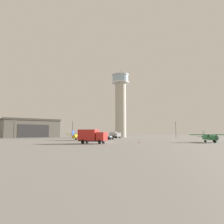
{
  "coord_description": "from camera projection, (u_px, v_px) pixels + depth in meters",
  "views": [
    {
      "loc": [
        -1.63,
        -52.92,
        2.48
      ],
      "look_at": [
        3.1,
        19.44,
        9.96
      ],
      "focal_mm": 32.35,
      "sensor_mm": 36.0,
      "label": 1
    }
  ],
  "objects": [
    {
      "name": "ground_plane",
      "position": [
        105.0,
        142.0,
        52.38
      ],
      "size": [
        400.0,
        400.0,
        0.0
      ],
      "primitive_type": "plane",
      "color": "gray"
    },
    {
      "name": "control_tower",
      "position": [
        121.0,
        102.0,
        112.05
      ],
      "size": [
        9.69,
        9.69,
        38.99
      ],
      "color": "#B2AD9E",
      "rests_on": "ground_plane"
    },
    {
      "name": "hangar",
      "position": [
        29.0,
        128.0,
        113.69
      ],
      "size": [
        35.39,
        32.62,
        10.04
      ],
      "rotation": [
        0.0,
        0.0,
        -1.0
      ],
      "color": "#6B665B",
      "rests_on": "ground_plane"
    },
    {
      "name": "airplane_yellow",
      "position": [
        79.0,
        136.0,
        67.6
      ],
      "size": [
        10.24,
        8.2,
        3.19
      ],
      "rotation": [
        0.0,
        0.0,
        1.08
      ],
      "color": "gold",
      "rests_on": "ground_plane"
    },
    {
      "name": "airplane_green",
      "position": [
        210.0,
        137.0,
        52.05
      ],
      "size": [
        10.23,
        8.04,
        3.02
      ],
      "rotation": [
        0.0,
        0.0,
        4.66
      ],
      "color": "#287A42",
      "rests_on": "ground_plane"
    },
    {
      "name": "truck_fuel_tanker_silver",
      "position": [
        115.0,
        135.0,
        94.61
      ],
      "size": [
        5.36,
        5.95,
        3.04
      ],
      "rotation": [
        0.0,
        0.0,
        5.37
      ],
      "color": "#38383D",
      "rests_on": "ground_plane"
    },
    {
      "name": "truck_box_red",
      "position": [
        92.0,
        136.0,
        46.2
      ],
      "size": [
        6.89,
        4.95,
        3.23
      ],
      "rotation": [
        0.0,
        0.0,
        5.82
      ],
      "color": "#38383D",
      "rests_on": "ground_plane"
    },
    {
      "name": "car_black",
      "position": [
        109.0,
        138.0,
        74.12
      ],
      "size": [
        3.27,
        4.56,
        1.37
      ],
      "rotation": [
        0.0,
        0.0,
        1.18
      ],
      "color": "black",
      "rests_on": "ground_plane"
    },
    {
      "name": "light_post_west",
      "position": [
        73.0,
        127.0,
        101.56
      ],
      "size": [
        0.44,
        0.44,
        8.65
      ],
      "color": "#38383D",
      "rests_on": "ground_plane"
    },
    {
      "name": "light_post_north",
      "position": [
        176.0,
        128.0,
        98.46
      ],
      "size": [
        0.44,
        0.44,
        8.27
      ],
      "color": "#38383D",
      "rests_on": "ground_plane"
    },
    {
      "name": "light_post_centre",
      "position": [
        14.0,
        127.0,
        90.77
      ],
      "size": [
        0.44,
        0.44,
        8.33
      ],
      "color": "#38383D",
      "rests_on": "ground_plane"
    },
    {
      "name": "traffic_cone_near_left",
      "position": [
        139.0,
        142.0,
        49.32
      ],
      "size": [
        0.36,
        0.36,
        0.61
      ],
      "color": "black",
      "rests_on": "ground_plane"
    }
  ]
}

